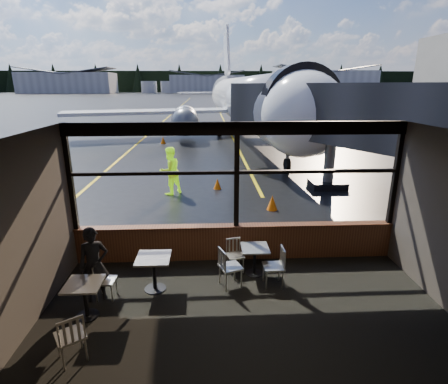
{
  "coord_description": "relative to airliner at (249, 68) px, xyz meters",
  "views": [
    {
      "loc": [
        -0.71,
        -8.14,
        4.32
      ],
      "look_at": [
        -0.25,
        1.0,
        1.5
      ],
      "focal_mm": 28.0,
      "sensor_mm": 36.0,
      "label": 1
    }
  ],
  "objects": [
    {
      "name": "ground_plane",
      "position": [
        -2.8,
        98.27,
        -5.57
      ],
      "size": [
        520.0,
        520.0,
        0.0
      ],
      "primitive_type": "plane",
      "color": "black",
      "rests_on": "ground"
    },
    {
      "name": "carpet_floor",
      "position": [
        -2.8,
        -24.73,
        -5.56
      ],
      "size": [
        8.0,
        6.0,
        0.01
      ],
      "primitive_type": "cube",
      "color": "black",
      "rests_on": "ground"
    },
    {
      "name": "ceiling",
      "position": [
        -2.8,
        -24.73,
        -2.07
      ],
      "size": [
        8.0,
        6.0,
        0.04
      ],
      "primitive_type": "cube",
      "color": "#38332D",
      "rests_on": "ground"
    },
    {
      "name": "wall_left",
      "position": [
        -6.8,
        -24.73,
        -3.82
      ],
      "size": [
        0.04,
        6.0,
        3.5
      ],
      "primitive_type": "cube",
      "color": "#463E38",
      "rests_on": "ground"
    },
    {
      "name": "window_sill",
      "position": [
        -2.8,
        -21.73,
        -5.12
      ],
      "size": [
        8.0,
        0.28,
        0.9
      ],
      "primitive_type": "cube",
      "color": "#532A19",
      "rests_on": "ground"
    },
    {
      "name": "window_header",
      "position": [
        -2.8,
        -21.73,
        -2.22
      ],
      "size": [
        8.0,
        0.18,
        0.3
      ],
      "primitive_type": "cube",
      "color": "black",
      "rests_on": "ground"
    },
    {
      "name": "mullion_left",
      "position": [
        -6.75,
        -21.73,
        -3.37
      ],
      "size": [
        0.12,
        0.12,
        2.6
      ],
      "primitive_type": "cube",
      "color": "black",
      "rests_on": "ground"
    },
    {
      "name": "mullion_centre",
      "position": [
        -2.8,
        -21.73,
        -3.37
      ],
      "size": [
        0.12,
        0.12,
        2.6
      ],
      "primitive_type": "cube",
      "color": "black",
      "rests_on": "ground"
    },
    {
      "name": "mullion_right",
      "position": [
        1.15,
        -21.73,
        -3.37
      ],
      "size": [
        0.12,
        0.12,
        2.6
      ],
      "primitive_type": "cube",
      "color": "black",
      "rests_on": "ground"
    },
    {
      "name": "window_transom",
      "position": [
        -2.8,
        -21.73,
        -3.27
      ],
      "size": [
        8.0,
        0.1,
        0.08
      ],
      "primitive_type": "cube",
      "color": "black",
      "rests_on": "ground"
    },
    {
      "name": "airliner",
      "position": [
        0.0,
        0.0,
        0.0
      ],
      "size": [
        32.42,
        38.14,
        11.14
      ],
      "primitive_type": null,
      "rotation": [
        0.0,
        0.0,
        0.06
      ],
      "color": "white",
      "rests_on": "ground_plane"
    },
    {
      "name": "jet_bridge",
      "position": [
        0.8,
        -16.23,
        -3.18
      ],
      "size": [
        8.97,
        10.97,
        4.79
      ],
      "primitive_type": null,
      "color": "#28282A",
      "rests_on": "ground_plane"
    },
    {
      "name": "cafe_table_near",
      "position": [
        -2.43,
        -22.53,
        -5.22
      ],
      "size": [
        0.63,
        0.63,
        0.7
      ],
      "primitive_type": null,
      "color": "gray",
      "rests_on": "carpet_floor"
    },
    {
      "name": "cafe_table_mid",
      "position": [
        -4.69,
        -23.08,
        -5.18
      ],
      "size": [
        0.72,
        0.72,
        0.79
      ],
      "primitive_type": null,
      "color": "gray",
      "rests_on": "carpet_floor"
    },
    {
      "name": "cafe_table_left",
      "position": [
        -5.88,
        -23.97,
        -5.2
      ],
      "size": [
        0.67,
        0.67,
        0.74
      ],
      "primitive_type": null,
      "color": "#A49F96",
      "rests_on": "carpet_floor"
    },
    {
      "name": "chair_near_e",
      "position": [
        -2.08,
        -23.05,
        -5.11
      ],
      "size": [
        0.52,
        0.52,
        0.93
      ],
      "primitive_type": null,
      "rotation": [
        0.0,
        0.0,
        1.59
      ],
      "color": "#BDB7AA",
      "rests_on": "carpet_floor"
    },
    {
      "name": "chair_near_w",
      "position": [
        -3.03,
        -23.03,
        -5.1
      ],
      "size": [
        0.66,
        0.66,
        0.94
      ],
      "primitive_type": null,
      "rotation": [
        0.0,
        0.0,
        -1.22
      ],
      "color": "#BCB7AA",
      "rests_on": "carpet_floor"
    },
    {
      "name": "chair_near_n",
      "position": [
        -2.87,
        -22.38,
        -5.17
      ],
      "size": [
        0.52,
        0.52,
        0.81
      ],
      "primitive_type": null,
      "rotation": [
        0.0,
        0.0,
        3.36
      ],
      "color": "#B5AFA3",
      "rests_on": "carpet_floor"
    },
    {
      "name": "chair_mid_w",
      "position": [
        -5.66,
        -23.36,
        -5.16
      ],
      "size": [
        0.47,
        0.47,
        0.82
      ],
      "primitive_type": null,
      "rotation": [
        0.0,
        0.0,
        -1.62
      ],
      "color": "#AFAA9E",
      "rests_on": "carpet_floor"
    },
    {
      "name": "chair_left_s",
      "position": [
        -5.75,
        -25.08,
        -5.12
      ],
      "size": [
        0.69,
        0.69,
        0.91
      ],
      "primitive_type": null,
      "rotation": [
        0.0,
        0.0,
        0.57
      ],
      "color": "#B6B2A5",
      "rests_on": "carpet_floor"
    },
    {
      "name": "passenger",
      "position": [
        -5.85,
        -23.37,
        -4.77
      ],
      "size": [
        0.68,
        0.55,
        1.6
      ],
      "primitive_type": "imported",
      "rotation": [
        0.0,
        0.0,
        0.33
      ],
      "color": "black",
      "rests_on": "carpet_floor"
    },
    {
      "name": "ground_crew",
      "position": [
        -5.02,
        -15.99,
        -4.6
      ],
      "size": [
        1.19,
        1.18,
        1.94
      ],
      "primitive_type": "imported",
      "rotation": [
        0.0,
        0.0,
        3.89
      ],
      "color": "#BFF219",
      "rests_on": "ground_plane"
    },
    {
      "name": "cone_nose",
      "position": [
        -3.08,
        -15.4,
        -5.34
      ],
      "size": [
        0.33,
        0.33,
        0.46
      ],
      "primitive_type": "cone",
      "color": "#DA5006",
      "rests_on": "ground_plane"
    },
    {
      "name": "cone_wing",
      "position": [
        -6.83,
        -3.09,
        -5.3
      ],
      "size": [
        0.39,
        0.39,
        0.54
      ],
      "primitive_type": "cone",
      "color": "#F65107",
      "rests_on": "ground_plane"
    },
    {
      "name": "hangar_left",
      "position": [
        -72.8,
        158.27,
        -0.07
      ],
      "size": [
        45.0,
        18.0,
        11.0
      ],
      "primitive_type": null,
      "color": "silver",
      "rests_on": "ground_plane"
    },
    {
      "name": "hangar_mid",
      "position": [
        -2.8,
        163.27,
        -0.57
      ],
      "size": [
        38.0,
        15.0,
        10.0
      ],
      "primitive_type": null,
      "color": "silver",
      "rests_on": "ground_plane"
    },
    {
      "name": "hangar_right",
      "position": [
        57.2,
        156.27,
        0.43
      ],
      "size": [
        50.0,
        20.0,
        12.0
      ],
      "primitive_type": null,
      "color": "silver",
      "rests_on": "ground_plane"
    },
    {
      "name": "fuel_tank_a",
      "position": [
        -32.8,
        160.27,
        -2.57
      ],
      "size": [
        8.0,
        8.0,
        6.0
      ],
      "primitive_type": "cylinder",
      "color": "silver",
      "rests_on": "ground_plane"
    },
    {
      "name": "fuel_tank_b",
      "position": [
        -22.8,
        160.27,
        -2.57
      ],
      "size": [
        8.0,
        8.0,
        6.0
      ],
      "primitive_type": "cylinder",
      "color": "silver",
      "rests_on": "ground_plane"
    },
    {
      "name": "fuel_tank_c",
      "position": [
        -12.8,
        160.27,
        -2.57
      ],
      "size": [
        8.0,
        8.0,
        6.0
      ],
      "primitive_type": "cylinder",
      "color": "silver",
      "rests_on": "ground_plane"
    },
    {
      "name": "treeline",
      "position": [
        -2.8,
        188.27,
        0.43
      ],
      "size": [
        360.0,
        3.0,
        12.0
      ],
      "primitive_type": "cube",
      "color": "black",
      "rests_on": "ground_plane"
    },
    {
      "name": "cone_extra",
      "position": [
        -1.19,
        -18.13,
        -5.3
      ],
      "size": [
        0.39,
        0.39,
        0.54
      ],
      "primitive_type": "cone",
      "color": "#D65A06",
      "rests_on": "ground_plane"
    }
  ]
}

